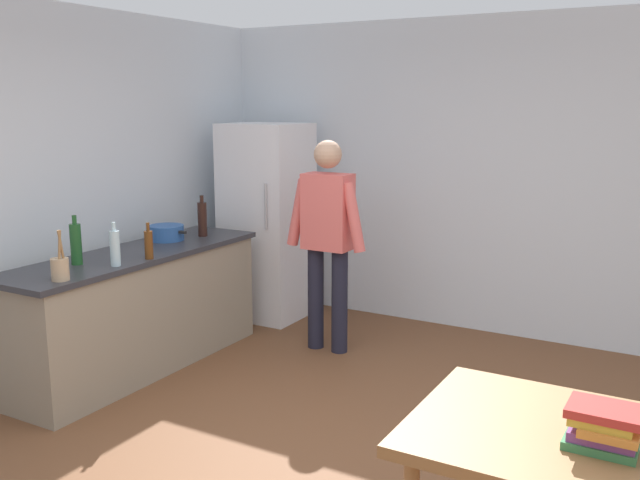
{
  "coord_description": "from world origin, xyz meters",
  "views": [
    {
      "loc": [
        1.69,
        -2.92,
        1.99
      ],
      "look_at": [
        -0.78,
        1.44,
        1.0
      ],
      "focal_mm": 39.32,
      "sensor_mm": 36.0,
      "label": 1
    }
  ],
  "objects_px": {
    "bottle_wine_dark": "(202,219)",
    "bottle_wine_green": "(76,243)",
    "bottle_beer_brown": "(149,244)",
    "dining_table": "(597,459)",
    "person": "(327,232)",
    "refrigerator": "(267,221)",
    "utensil_jar": "(60,268)",
    "bottle_water_clear": "(115,248)",
    "book_stack": "(604,427)",
    "cooking_pot": "(166,233)"
  },
  "relations": [
    {
      "from": "person",
      "to": "refrigerator",
      "type": "bearing_deg",
      "value": 149.77
    },
    {
      "from": "person",
      "to": "bottle_wine_dark",
      "type": "xyz_separation_m",
      "value": [
        -1.01,
        -0.31,
        0.07
      ]
    },
    {
      "from": "utensil_jar",
      "to": "book_stack",
      "type": "bearing_deg",
      "value": -5.69
    },
    {
      "from": "utensil_jar",
      "to": "cooking_pot",
      "type": "bearing_deg",
      "value": 103.16
    },
    {
      "from": "utensil_jar",
      "to": "bottle_wine_dark",
      "type": "bearing_deg",
      "value": 95.83
    },
    {
      "from": "dining_table",
      "to": "person",
      "type": "bearing_deg",
      "value": 137.59
    },
    {
      "from": "cooking_pot",
      "to": "bottle_beer_brown",
      "type": "height_order",
      "value": "bottle_beer_brown"
    },
    {
      "from": "refrigerator",
      "to": "bottle_wine_dark",
      "type": "height_order",
      "value": "refrigerator"
    },
    {
      "from": "person",
      "to": "dining_table",
      "type": "relative_size",
      "value": 1.21
    },
    {
      "from": "utensil_jar",
      "to": "bottle_beer_brown",
      "type": "bearing_deg",
      "value": 85.76
    },
    {
      "from": "bottle_wine_dark",
      "to": "bottle_wine_green",
      "type": "bearing_deg",
      "value": -94.36
    },
    {
      "from": "dining_table",
      "to": "book_stack",
      "type": "relative_size",
      "value": 5.22
    },
    {
      "from": "person",
      "to": "utensil_jar",
      "type": "xyz_separation_m",
      "value": [
        -0.85,
        -1.89,
        0.0
      ]
    },
    {
      "from": "cooking_pot",
      "to": "bottle_wine_dark",
      "type": "bearing_deg",
      "value": 62.82
    },
    {
      "from": "dining_table",
      "to": "utensil_jar",
      "type": "xyz_separation_m",
      "value": [
        -3.2,
        0.25,
        0.31
      ]
    },
    {
      "from": "person",
      "to": "bottle_wine_green",
      "type": "distance_m",
      "value": 1.89
    },
    {
      "from": "bottle_wine_dark",
      "to": "bottle_wine_green",
      "type": "distance_m",
      "value": 1.23
    },
    {
      "from": "dining_table",
      "to": "bottle_wine_green",
      "type": "xyz_separation_m",
      "value": [
        -3.45,
        0.61,
        0.37
      ]
    },
    {
      "from": "bottle_water_clear",
      "to": "book_stack",
      "type": "xyz_separation_m",
      "value": [
        3.21,
        -0.78,
        -0.19
      ]
    },
    {
      "from": "refrigerator",
      "to": "book_stack",
      "type": "height_order",
      "value": "refrigerator"
    },
    {
      "from": "bottle_wine_dark",
      "to": "bottle_water_clear",
      "type": "distance_m",
      "value": 1.15
    },
    {
      "from": "bottle_water_clear",
      "to": "bottle_beer_brown",
      "type": "height_order",
      "value": "bottle_water_clear"
    },
    {
      "from": "bottle_water_clear",
      "to": "bottle_beer_brown",
      "type": "distance_m",
      "value": 0.28
    },
    {
      "from": "book_stack",
      "to": "bottle_wine_dark",
      "type": "bearing_deg",
      "value": 150.57
    },
    {
      "from": "dining_table",
      "to": "bottle_wine_green",
      "type": "height_order",
      "value": "bottle_wine_green"
    },
    {
      "from": "person",
      "to": "bottle_wine_green",
      "type": "height_order",
      "value": "person"
    },
    {
      "from": "utensil_jar",
      "to": "bottle_water_clear",
      "type": "xyz_separation_m",
      "value": [
        0.01,
        0.45,
        0.05
      ]
    },
    {
      "from": "bottle_beer_brown",
      "to": "refrigerator",
      "type": "bearing_deg",
      "value": 95.24
    },
    {
      "from": "refrigerator",
      "to": "bottle_water_clear",
      "type": "relative_size",
      "value": 6.0
    },
    {
      "from": "cooking_pot",
      "to": "dining_table",
      "type": "bearing_deg",
      "value": -24.0
    },
    {
      "from": "refrigerator",
      "to": "bottle_beer_brown",
      "type": "bearing_deg",
      "value": -84.76
    },
    {
      "from": "refrigerator",
      "to": "utensil_jar",
      "type": "height_order",
      "value": "refrigerator"
    },
    {
      "from": "cooking_pot",
      "to": "book_stack",
      "type": "height_order",
      "value": "cooking_pot"
    },
    {
      "from": "book_stack",
      "to": "person",
      "type": "bearing_deg",
      "value": 136.98
    },
    {
      "from": "dining_table",
      "to": "bottle_beer_brown",
      "type": "relative_size",
      "value": 5.38
    },
    {
      "from": "refrigerator",
      "to": "utensil_jar",
      "type": "xyz_separation_m",
      "value": [
        0.1,
        -2.45,
        0.08
      ]
    },
    {
      "from": "cooking_pot",
      "to": "bottle_water_clear",
      "type": "height_order",
      "value": "bottle_water_clear"
    },
    {
      "from": "dining_table",
      "to": "bottle_water_clear",
      "type": "distance_m",
      "value": 3.29
    },
    {
      "from": "refrigerator",
      "to": "utensil_jar",
      "type": "distance_m",
      "value": 2.45
    },
    {
      "from": "refrigerator",
      "to": "book_stack",
      "type": "distance_m",
      "value": 4.33
    },
    {
      "from": "person",
      "to": "bottle_wine_dark",
      "type": "bearing_deg",
      "value": -163.04
    },
    {
      "from": "cooking_pot",
      "to": "utensil_jar",
      "type": "relative_size",
      "value": 1.25
    },
    {
      "from": "bottle_wine_green",
      "to": "book_stack",
      "type": "distance_m",
      "value": 3.55
    },
    {
      "from": "bottle_beer_brown",
      "to": "dining_table",
      "type": "bearing_deg",
      "value": -17.29
    },
    {
      "from": "refrigerator",
      "to": "bottle_wine_green",
      "type": "xyz_separation_m",
      "value": [
        -0.15,
        -2.09,
        0.15
      ]
    },
    {
      "from": "utensil_jar",
      "to": "dining_table",
      "type": "bearing_deg",
      "value": -4.51
    },
    {
      "from": "dining_table",
      "to": "utensil_jar",
      "type": "distance_m",
      "value": 3.22
    },
    {
      "from": "bottle_water_clear",
      "to": "book_stack",
      "type": "bearing_deg",
      "value": -13.56
    },
    {
      "from": "refrigerator",
      "to": "dining_table",
      "type": "relative_size",
      "value": 1.29
    },
    {
      "from": "bottle_water_clear",
      "to": "bottle_beer_brown",
      "type": "bearing_deg",
      "value": 80.21
    }
  ]
}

